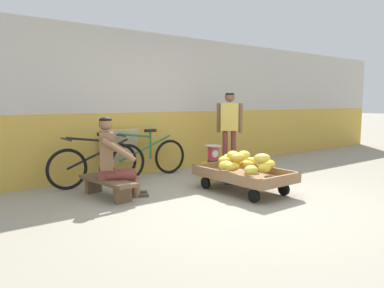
# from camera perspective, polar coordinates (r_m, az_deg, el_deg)

# --- Properties ---
(ground_plane) EXTENTS (80.00, 80.00, 0.00)m
(ground_plane) POSITION_cam_1_polar(r_m,az_deg,el_deg) (5.02, 7.41, -9.08)
(ground_plane) COLOR gray
(back_wall) EXTENTS (16.00, 0.30, 2.61)m
(back_wall) POSITION_cam_1_polar(r_m,az_deg,el_deg) (7.00, -8.42, 6.14)
(back_wall) COLOR gold
(back_wall) RESTS_ON ground
(banana_cart) EXTENTS (0.84, 1.44, 0.36)m
(banana_cart) POSITION_cam_1_polar(r_m,az_deg,el_deg) (5.59, 7.95, -4.94)
(banana_cart) COLOR #8E6B47
(banana_cart) RESTS_ON ground
(banana_pile) EXTENTS (0.86, 1.27, 0.25)m
(banana_pile) POSITION_cam_1_polar(r_m,az_deg,el_deg) (5.54, 7.93, -2.74)
(banana_pile) COLOR gold
(banana_pile) RESTS_ON banana_cart
(low_bench) EXTENTS (0.42, 1.13, 0.27)m
(low_bench) POSITION_cam_1_polar(r_m,az_deg,el_deg) (5.37, -12.98, -5.98)
(low_bench) COLOR brown
(low_bench) RESTS_ON ground
(vendor_seated) EXTENTS (0.74, 0.63, 1.14)m
(vendor_seated) POSITION_cam_1_polar(r_m,az_deg,el_deg) (5.30, -12.13, -2.07)
(vendor_seated) COLOR brown
(vendor_seated) RESTS_ON ground
(plastic_crate) EXTENTS (0.36, 0.28, 0.30)m
(plastic_crate) POSITION_cam_1_polar(r_m,az_deg,el_deg) (6.50, 3.27, -4.08)
(plastic_crate) COLOR gold
(plastic_crate) RESTS_ON ground
(weighing_scale) EXTENTS (0.30, 0.30, 0.29)m
(weighing_scale) POSITION_cam_1_polar(r_m,az_deg,el_deg) (6.45, 3.29, -1.43)
(weighing_scale) COLOR #28282D
(weighing_scale) RESTS_ON plastic_crate
(bicycle_near_left) EXTENTS (1.66, 0.48, 0.86)m
(bicycle_near_left) POSITION_cam_1_polar(r_m,az_deg,el_deg) (6.14, -14.23, -2.99)
(bicycle_near_left) COLOR black
(bicycle_near_left) RESTS_ON ground
(bicycle_far_left) EXTENTS (1.66, 0.48, 0.86)m
(bicycle_far_left) POSITION_cam_1_polar(r_m,az_deg,el_deg) (6.70, -7.17, -2.05)
(bicycle_far_left) COLOR black
(bicycle_far_left) RESTS_ON ground
(sign_board) EXTENTS (0.70, 0.26, 0.88)m
(sign_board) POSITION_cam_1_polar(r_m,az_deg,el_deg) (6.67, -11.30, -1.45)
(sign_board) COLOR #C6B289
(sign_board) RESTS_ON ground
(customer_adult) EXTENTS (0.37, 0.37, 1.53)m
(customer_adult) POSITION_cam_1_polar(r_m,az_deg,el_deg) (7.10, 5.81, 3.32)
(customer_adult) COLOR brown
(customer_adult) RESTS_ON ground
(shopping_bag) EXTENTS (0.18, 0.12, 0.24)m
(shopping_bag) POSITION_cam_1_polar(r_m,az_deg,el_deg) (6.14, 5.94, -5.03)
(shopping_bag) COLOR #3370B7
(shopping_bag) RESTS_ON ground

